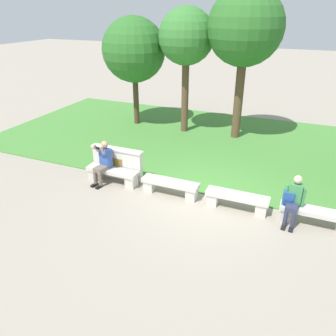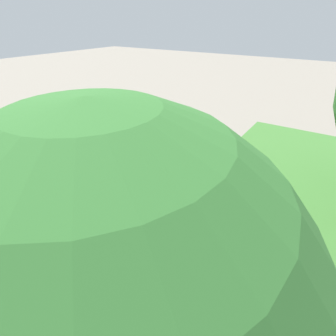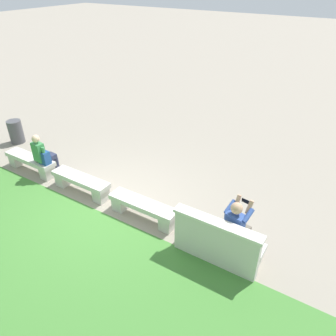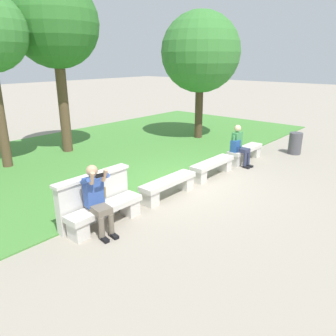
# 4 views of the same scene
# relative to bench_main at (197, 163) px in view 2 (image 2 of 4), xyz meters

# --- Properties ---
(ground_plane) EXTENTS (80.00, 80.00, 0.00)m
(ground_plane) POSITION_rel_bench_main_xyz_m (2.88, 0.00, -0.29)
(ground_plane) COLOR gray
(grass_strip) EXTENTS (19.42, 8.00, 0.03)m
(grass_strip) POSITION_rel_bench_main_xyz_m (2.88, 4.38, -0.28)
(grass_strip) COLOR #478438
(grass_strip) RESTS_ON ground
(bench_main) EXTENTS (1.66, 0.40, 0.45)m
(bench_main) POSITION_rel_bench_main_xyz_m (0.00, 0.00, 0.00)
(bench_main) COLOR beige
(bench_main) RESTS_ON ground
(bench_near) EXTENTS (1.66, 0.40, 0.45)m
(bench_near) POSITION_rel_bench_main_xyz_m (1.92, 0.00, 0.00)
(bench_near) COLOR beige
(bench_near) RESTS_ON ground
(bench_mid) EXTENTS (1.66, 0.40, 0.45)m
(bench_mid) POSITION_rel_bench_main_xyz_m (3.84, 0.00, 0.00)
(bench_mid) COLOR beige
(bench_mid) RESTS_ON ground
(bench_far) EXTENTS (1.66, 0.40, 0.45)m
(bench_far) POSITION_rel_bench_main_xyz_m (5.76, 0.00, 0.00)
(bench_far) COLOR beige
(bench_far) RESTS_ON ground
(backrest_wall_with_plaque) EXTENTS (1.73, 0.24, 1.01)m
(backrest_wall_with_plaque) POSITION_rel_bench_main_xyz_m (0.00, 0.34, 0.23)
(backrest_wall_with_plaque) COLOR beige
(backrest_wall_with_plaque) RESTS_ON ground
(person_photographer) EXTENTS (0.52, 0.76, 1.32)m
(person_photographer) POSITION_rel_bench_main_xyz_m (-0.24, -0.08, 0.44)
(person_photographer) COLOR black
(person_photographer) RESTS_ON ground
(person_distant) EXTENTS (0.48, 0.69, 1.26)m
(person_distant) POSITION_rel_bench_main_xyz_m (5.22, -0.07, 0.38)
(person_distant) COLOR black
(person_distant) RESTS_ON ground
(backpack) EXTENTS (0.28, 0.24, 0.43)m
(backpack) POSITION_rel_bench_main_xyz_m (5.09, -0.00, 0.33)
(backpack) COLOR #234C8C
(backpack) RESTS_ON bench_far
(tree_behind_wall) EXTENTS (3.08, 3.08, 4.95)m
(tree_behind_wall) POSITION_rel_bench_main_xyz_m (7.41, 3.05, 3.10)
(tree_behind_wall) COLOR #4C3826
(tree_behind_wall) RESTS_ON ground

